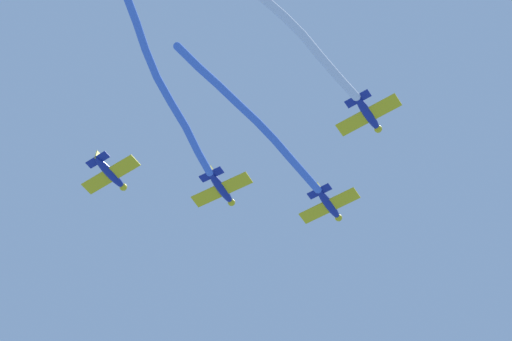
{
  "coord_description": "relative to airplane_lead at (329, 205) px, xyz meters",
  "views": [
    {
      "loc": [
        -33.52,
        -41.92,
        3.58
      ],
      "look_at": [
        -4.05,
        0.8,
        76.85
      ],
      "focal_mm": 58.49,
      "sensor_mm": 36.0,
      "label": 1
    }
  ],
  "objects": [
    {
      "name": "smoke_trail_right_wing",
      "position": [
        -17.33,
        -14.87,
        0.53
      ],
      "size": [
        23.49,
        4.44,
        1.92
      ],
      "color": "white"
    },
    {
      "name": "smoke_trail_left_wing",
      "position": [
        -23.58,
        -2.83,
        1.12
      ],
      "size": [
        21.01,
        14.6,
        3.22
      ],
      "color": "#4C75DB"
    },
    {
      "name": "smoke_trail_lead",
      "position": [
        -13.01,
        -4.01,
        0.54
      ],
      "size": [
        22.43,
        6.53,
        1.84
      ],
      "color": "#4C75DB"
    },
    {
      "name": "airplane_left_wing",
      "position": [
        -11.06,
        4.93,
        0.0
      ],
      "size": [
        5.43,
        6.98,
        1.77
      ],
      "rotation": [
        0.0,
        0.0,
        0.45
      ],
      "color": "navy"
    },
    {
      "name": "airplane_slot",
      "position": [
        -22.12,
        9.84,
        -0.3
      ],
      "size": [
        5.47,
        7.09,
        1.77
      ],
      "rotation": [
        0.0,
        0.0,
        0.37
      ],
      "color": "navy"
    },
    {
      "name": "airplane_right_wing",
      "position": [
        -3.73,
        -11.52,
        0.3
      ],
      "size": [
        5.47,
        7.08,
        1.77
      ],
      "rotation": [
        0.0,
        0.0,
        0.39
      ],
      "color": "navy"
    },
    {
      "name": "airplane_lead",
      "position": [
        0.0,
        0.0,
        0.0
      ],
      "size": [
        5.46,
        7.06,
        1.77
      ],
      "rotation": [
        0.0,
        0.0,
        0.4
      ],
      "color": "navy"
    }
  ]
}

